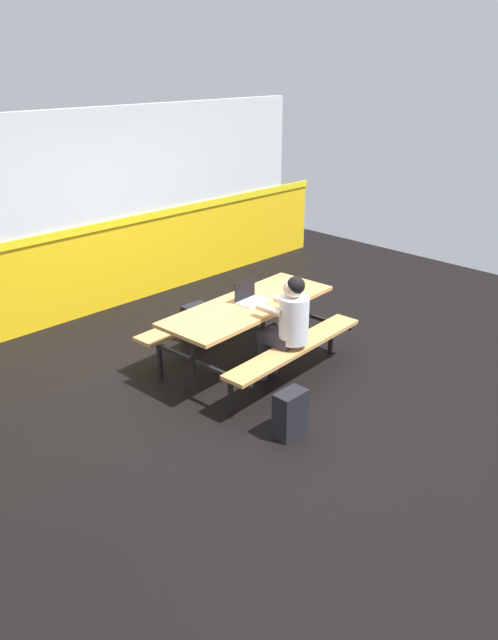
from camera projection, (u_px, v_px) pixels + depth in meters
ground_plane at (245, 368)px, 6.71m from camera, size 10.00×10.00×0.02m
accent_backdrop at (105, 217)px, 7.88m from camera, size 8.00×0.14×2.60m
picnic_table_main at (249, 318)px, 6.52m from camera, size 2.10×1.67×0.74m
student_nearer at (288, 322)px, 6.10m from camera, size 0.38×0.53×1.21m
laptop_silver at (250, 297)px, 6.50m from camera, size 0.33×0.24×0.22m
backpack_dark at (195, 322)px, 7.32m from camera, size 0.30×0.22×0.44m
tote_bag_bright at (250, 302)px, 7.98m from camera, size 0.34×0.21×0.43m
satchel_spare at (290, 414)px, 5.43m from camera, size 0.30×0.22×0.44m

